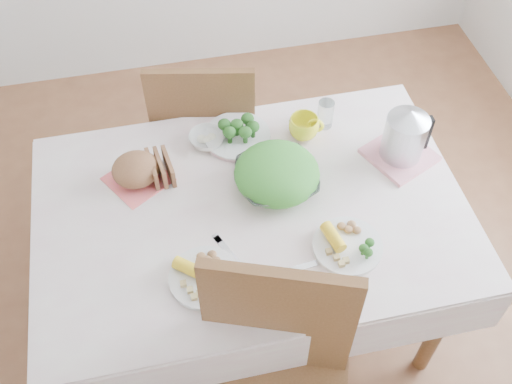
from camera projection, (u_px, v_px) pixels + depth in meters
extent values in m
plane|color=brown|center=(253.00, 311.00, 2.68)|extent=(3.60, 3.60, 0.00)
cube|color=brown|center=(252.00, 267.00, 2.39)|extent=(1.40, 0.90, 0.75)
cube|color=silver|center=(252.00, 209.00, 2.09)|extent=(1.50, 1.00, 0.01)
cube|color=brown|center=(208.00, 131.00, 2.74)|extent=(0.52, 0.52, 0.98)
imported|color=white|center=(277.00, 179.00, 2.12)|extent=(0.30, 0.30, 0.07)
cylinder|color=white|center=(205.00, 278.00, 1.90)|extent=(0.32, 0.32, 0.02)
cylinder|color=white|center=(347.00, 246.00, 1.97)|extent=(0.26, 0.26, 0.02)
cylinder|color=beige|center=(237.00, 137.00, 2.29)|extent=(0.33, 0.33, 0.02)
cube|color=#F46666|center=(138.00, 179.00, 2.17)|extent=(0.27, 0.27, 0.00)
ellipsoid|color=brown|center=(136.00, 169.00, 2.12)|extent=(0.21, 0.20, 0.10)
imported|color=white|center=(207.00, 139.00, 2.26)|extent=(0.18, 0.18, 0.04)
imported|color=#FFF628|center=(304.00, 127.00, 2.27)|extent=(0.15, 0.15, 0.09)
cylinder|color=white|center=(326.00, 113.00, 2.29)|extent=(0.06, 0.06, 0.12)
cube|color=pink|center=(399.00, 155.00, 2.23)|extent=(0.29, 0.29, 0.02)
cylinder|color=#B2B5BA|center=(405.00, 134.00, 2.14)|extent=(0.20, 0.20, 0.21)
cube|color=silver|center=(231.00, 255.00, 1.96)|extent=(0.09, 0.18, 0.00)
cube|color=silver|center=(331.00, 257.00, 1.96)|extent=(0.02, 0.19, 0.00)
cube|color=silver|center=(292.00, 270.00, 1.93)|extent=(0.18, 0.04, 0.00)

